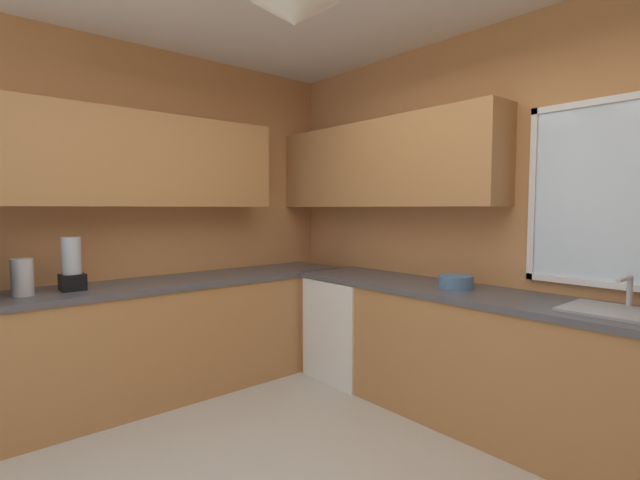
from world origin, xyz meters
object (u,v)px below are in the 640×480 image
Objects in this scene: kettle at (22,277)px; sink_assembly at (620,311)px; dishwasher at (352,327)px; blender_appliance at (72,266)px; bowl at (456,282)px.

kettle reaches higher than sink_assembly.
dishwasher is 2.34× the size of blender_appliance.
dishwasher is 2.19m from blender_appliance.
kettle reaches higher than bowl.
sink_assembly is at bearing 0.43° from bowl.
bowl is 2.61m from blender_appliance.
kettle is at bearing -125.07° from bowl.
dishwasher is 1.11m from bowl.
dishwasher is at bearing 74.32° from kettle.
dishwasher is at bearing 71.68° from blender_appliance.
kettle is 1.02× the size of bowl.
blender_appliance is at bearing -108.32° from dishwasher.
kettle is (-0.64, -2.28, 0.58)m from dishwasher.
kettle is at bearing -86.01° from blender_appliance.
dishwasher is at bearing -178.91° from sink_assembly.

